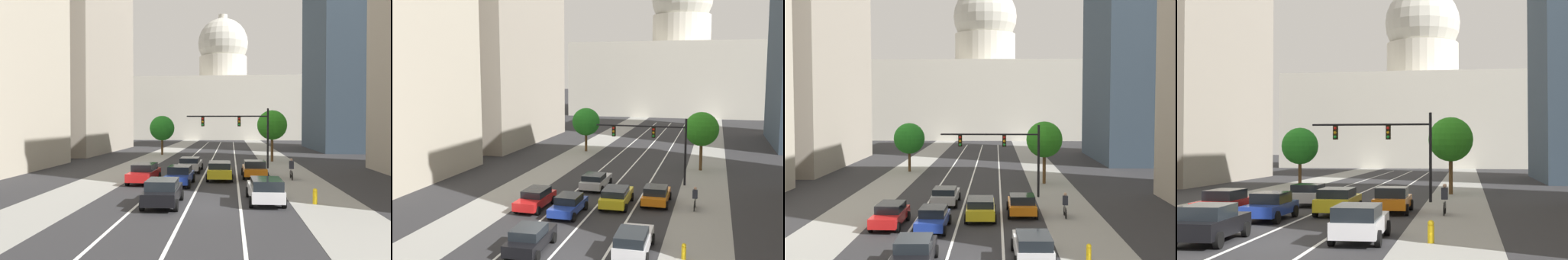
% 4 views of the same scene
% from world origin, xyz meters
% --- Properties ---
extents(ground_plane, '(400.00, 400.00, 0.00)m').
position_xyz_m(ground_plane, '(0.00, 40.00, 0.00)').
color(ground_plane, '#2B2B2D').
extents(sidewalk_left, '(4.10, 130.00, 0.01)m').
position_xyz_m(sidewalk_left, '(-7.81, 35.00, 0.01)').
color(sidewalk_left, gray).
rests_on(sidewalk_left, ground).
extents(sidewalk_right, '(4.10, 130.00, 0.01)m').
position_xyz_m(sidewalk_right, '(7.81, 35.00, 0.01)').
color(sidewalk_right, gray).
rests_on(sidewalk_right, ground).
extents(lane_stripe_left, '(0.16, 90.00, 0.01)m').
position_xyz_m(lane_stripe_left, '(-2.88, 25.00, 0.01)').
color(lane_stripe_left, white).
rests_on(lane_stripe_left, ground).
extents(lane_stripe_center, '(0.16, 90.00, 0.01)m').
position_xyz_m(lane_stripe_center, '(0.00, 25.00, 0.01)').
color(lane_stripe_center, white).
rests_on(lane_stripe_center, ground).
extents(lane_stripe_right, '(0.16, 90.00, 0.01)m').
position_xyz_m(lane_stripe_right, '(2.88, 25.00, 0.01)').
color(lane_stripe_right, white).
rests_on(lane_stripe_right, ground).
extents(capitol_building, '(49.47, 24.33, 35.88)m').
position_xyz_m(capitol_building, '(0.00, 91.90, 11.43)').
color(capitol_building, beige).
rests_on(capitol_building, ground).
extents(car_blue, '(2.00, 4.30, 1.42)m').
position_xyz_m(car_blue, '(-1.44, 7.31, 0.74)').
color(car_blue, '#1E389E').
rests_on(car_blue, ground).
extents(car_yellow, '(2.19, 4.72, 1.48)m').
position_xyz_m(car_yellow, '(1.44, 10.32, 0.79)').
color(car_yellow, yellow).
rests_on(car_yellow, ground).
extents(car_red, '(2.02, 4.55, 1.46)m').
position_xyz_m(car_red, '(-4.32, 8.15, 0.77)').
color(car_red, red).
rests_on(car_red, ground).
extents(car_white, '(2.07, 4.43, 1.51)m').
position_xyz_m(car_white, '(4.32, 1.30, 0.80)').
color(car_white, silver).
rests_on(car_white, ground).
extents(car_black, '(2.12, 4.39, 1.50)m').
position_xyz_m(car_black, '(-1.44, 0.14, 0.78)').
color(car_black, black).
rests_on(car_black, ground).
extents(car_silver, '(2.11, 4.59, 1.39)m').
position_xyz_m(car_silver, '(-1.44, 15.10, 0.73)').
color(car_silver, '#B2B5BA').
rests_on(car_silver, ground).
extents(car_orange, '(2.10, 4.21, 1.48)m').
position_xyz_m(car_orange, '(4.32, 11.63, 0.76)').
color(car_orange, orange).
rests_on(car_orange, ground).
extents(traffic_signal_mast, '(8.32, 0.39, 6.08)m').
position_xyz_m(traffic_signal_mast, '(3.33, 18.30, 4.22)').
color(traffic_signal_mast, black).
rests_on(traffic_signal_mast, ground).
extents(fire_hydrant, '(0.26, 0.35, 0.91)m').
position_xyz_m(fire_hydrant, '(7.13, 1.28, 0.46)').
color(fire_hydrant, yellow).
rests_on(fire_hydrant, ground).
extents(cyclist, '(0.37, 1.70, 1.72)m').
position_xyz_m(cyclist, '(7.29, 10.96, 0.85)').
color(cyclist, black).
rests_on(cyclist, ground).
extents(street_tree_near_left, '(3.55, 3.55, 5.61)m').
position_xyz_m(street_tree_near_left, '(-7.46, 33.50, 3.82)').
color(street_tree_near_left, '#51381E').
rests_on(street_tree_near_left, ground).
extents(street_tree_near_right, '(3.53, 3.53, 6.12)m').
position_xyz_m(street_tree_near_right, '(7.22, 25.34, 4.33)').
color(street_tree_near_right, '#51381E').
rests_on(street_tree_near_right, ground).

